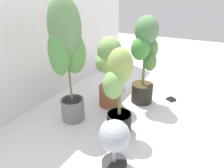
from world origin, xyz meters
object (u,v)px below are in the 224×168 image
at_px(nutrient_bottle, 121,81).
at_px(hygrometer_box, 171,99).
at_px(potted_plant_front_left, 118,91).
at_px(potted_plant_center, 109,70).
at_px(potted_plant_front_right, 145,56).
at_px(floor_fan, 114,138).
at_px(potted_plant_back_left, 67,50).

bearing_deg(nutrient_bottle, hygrometer_box, -85.98).
relative_size(hygrometer_box, nutrient_bottle, 0.42).
bearing_deg(potted_plant_front_left, potted_plant_center, 38.69).
xyz_separation_m(potted_plant_front_right, floor_fan, (-0.93, -0.14, -0.29)).
bearing_deg(hygrometer_box, floor_fan, 114.42).
xyz_separation_m(potted_plant_front_left, nutrient_bottle, (0.73, 0.32, -0.27)).
distance_m(hygrometer_box, nutrient_bottle, 0.63).
relative_size(potted_plant_front_right, hygrometer_box, 8.37).
bearing_deg(potted_plant_front_left, nutrient_bottle, 23.73).
height_order(hygrometer_box, floor_fan, floor_fan).
bearing_deg(potted_plant_front_right, hygrometer_box, -58.35).
distance_m(potted_plant_center, potted_plant_back_left, 0.50).
xyz_separation_m(potted_plant_front_left, potted_plant_back_left, (-0.03, 0.46, 0.28)).
relative_size(hygrometer_box, floor_fan, 0.30).
bearing_deg(hygrometer_box, potted_plant_back_left, 79.10).
bearing_deg(potted_plant_center, floor_fan, -148.28).
height_order(floor_fan, nutrient_bottle, floor_fan).
bearing_deg(potted_plant_back_left, hygrometer_box, -43.02).
bearing_deg(nutrient_bottle, potted_plant_back_left, 169.66).
distance_m(potted_plant_back_left, floor_fan, 0.81).
xyz_separation_m(potted_plant_front_right, hygrometer_box, (0.18, -0.29, -0.52)).
xyz_separation_m(potted_plant_front_left, potted_plant_front_right, (0.60, -0.00, 0.13)).
bearing_deg(floor_fan, potted_plant_center, 119.03).
relative_size(potted_plant_front_left, potted_plant_center, 1.01).
height_order(hygrometer_box, nutrient_bottle, nutrient_bottle).
bearing_deg(nutrient_bottle, potted_plant_front_right, -112.67).
distance_m(potted_plant_front_right, nutrient_bottle, 0.53).
height_order(potted_plant_front_left, floor_fan, potted_plant_front_left).
bearing_deg(potted_plant_front_right, potted_plant_back_left, 143.60).
bearing_deg(potted_plant_front_right, potted_plant_front_left, 179.81).
xyz_separation_m(potted_plant_front_right, nutrient_bottle, (0.14, 0.32, -0.40)).
relative_size(potted_plant_front_right, nutrient_bottle, 3.51).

